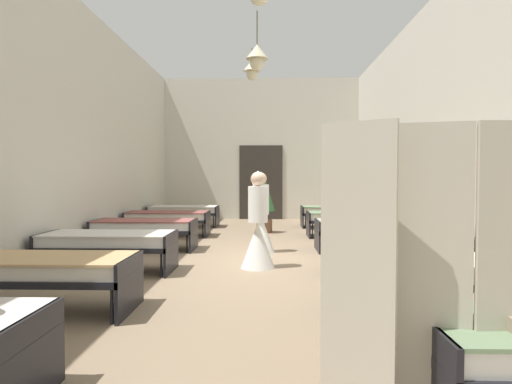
% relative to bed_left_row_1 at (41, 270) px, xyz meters
% --- Properties ---
extents(ground_plane, '(6.91, 14.52, 0.10)m').
position_rel_bed_left_row_1_xyz_m(ground_plane, '(2.10, 2.85, -0.49)').
color(ground_plane, '#8C755B').
extents(room_shell, '(6.71, 14.12, 4.58)m').
position_rel_bed_left_row_1_xyz_m(room_shell, '(2.10, 4.24, 1.86)').
color(room_shell, beige).
rests_on(room_shell, ground).
extents(bed_left_row_1, '(1.90, 0.84, 0.57)m').
position_rel_bed_left_row_1_xyz_m(bed_left_row_1, '(0.00, 0.00, 0.00)').
color(bed_left_row_1, black).
rests_on(bed_left_row_1, ground).
extents(bed_right_row_1, '(1.90, 0.84, 0.57)m').
position_rel_bed_left_row_1_xyz_m(bed_right_row_1, '(4.21, 0.00, 0.00)').
color(bed_right_row_1, black).
rests_on(bed_right_row_1, ground).
extents(bed_left_row_2, '(1.90, 0.84, 0.57)m').
position_rel_bed_left_row_1_xyz_m(bed_left_row_2, '(0.00, 1.90, 0.00)').
color(bed_left_row_2, black).
rests_on(bed_left_row_2, ground).
extents(bed_right_row_2, '(1.90, 0.84, 0.57)m').
position_rel_bed_left_row_1_xyz_m(bed_right_row_2, '(4.21, 1.90, 0.00)').
color(bed_right_row_2, black).
rests_on(bed_right_row_2, ground).
extents(bed_left_row_3, '(1.90, 0.84, 0.57)m').
position_rel_bed_left_row_1_xyz_m(bed_left_row_3, '(0.00, 3.80, 0.00)').
color(bed_left_row_3, black).
rests_on(bed_left_row_3, ground).
extents(bed_right_row_3, '(1.90, 0.84, 0.57)m').
position_rel_bed_left_row_1_xyz_m(bed_right_row_3, '(4.21, 3.80, 0.00)').
color(bed_right_row_3, black).
rests_on(bed_right_row_3, ground).
extents(bed_left_row_4, '(1.90, 0.84, 0.57)m').
position_rel_bed_left_row_1_xyz_m(bed_left_row_4, '(0.00, 5.70, 0.00)').
color(bed_left_row_4, black).
rests_on(bed_left_row_4, ground).
extents(bed_right_row_4, '(1.90, 0.84, 0.57)m').
position_rel_bed_left_row_1_xyz_m(bed_right_row_4, '(4.21, 5.70, 0.00)').
color(bed_right_row_4, black).
rests_on(bed_right_row_4, ground).
extents(bed_left_row_5, '(1.90, 0.84, 0.57)m').
position_rel_bed_left_row_1_xyz_m(bed_left_row_5, '(0.00, 7.60, 0.00)').
color(bed_left_row_5, black).
rests_on(bed_left_row_5, ground).
extents(bed_right_row_5, '(1.90, 0.84, 0.57)m').
position_rel_bed_left_row_1_xyz_m(bed_right_row_5, '(4.21, 7.60, 0.00)').
color(bed_right_row_5, black).
rests_on(bed_right_row_5, ground).
extents(nurse_near_aisle, '(0.52, 0.52, 1.49)m').
position_rel_bed_left_row_1_xyz_m(nurse_near_aisle, '(2.21, 3.59, 0.09)').
color(nurse_near_aisle, white).
rests_on(nurse_near_aisle, ground).
extents(nurse_mid_aisle, '(0.52, 0.52, 1.49)m').
position_rel_bed_left_row_1_xyz_m(nurse_mid_aisle, '(2.19, 2.22, 0.09)').
color(nurse_mid_aisle, white).
rests_on(nurse_mid_aisle, ground).
extents(potted_plant, '(0.53, 0.53, 1.40)m').
position_rel_bed_left_row_1_xyz_m(potted_plant, '(2.25, 6.40, 0.39)').
color(potted_plant, brown).
rests_on(potted_plant, ground).
extents(privacy_screen, '(1.24, 0.25, 1.70)m').
position_rel_bed_left_row_1_xyz_m(privacy_screen, '(3.26, -2.03, 0.41)').
color(privacy_screen, '#BCB29E').
rests_on(privacy_screen, ground).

